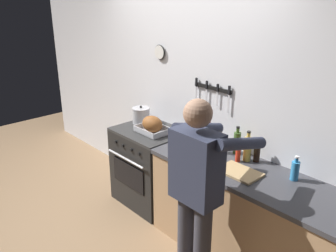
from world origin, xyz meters
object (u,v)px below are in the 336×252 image
object	(u,v)px
bottle_olive_oil	(237,142)
stove	(150,166)
roasting_pan	(152,125)
stock_pot	(141,115)
bottle_wine_red	(208,139)
cutting_board	(239,172)
person_cook	(198,188)
bottle_dish_soap	(295,170)
bottle_hot_sauce	(238,153)
bottle_soy_sauce	(257,153)
bottle_cooking_oil	(247,148)

from	to	relation	value
bottle_olive_oil	stove	bearing A→B (deg)	-167.57
roasting_pan	stock_pot	bearing A→B (deg)	162.33
roasting_pan	bottle_wine_red	xyz separation A→B (m)	(0.73, 0.09, 0.04)
cutting_board	bottle_wine_red	xyz separation A→B (m)	(-0.48, 0.14, 0.12)
person_cook	bottle_dish_soap	world-z (taller)	person_cook
person_cook	bottle_dish_soap	bearing A→B (deg)	-26.86
stove	bottle_hot_sauce	distance (m)	1.26
bottle_dish_soap	person_cook	bearing A→B (deg)	-117.30
bottle_olive_oil	bottle_hot_sauce	world-z (taller)	bottle_olive_oil
roasting_pan	bottle_dish_soap	xyz separation A→B (m)	(1.58, 0.18, 0.00)
bottle_wine_red	bottle_hot_sauce	world-z (taller)	bottle_wine_red
bottle_soy_sauce	bottle_olive_oil	world-z (taller)	bottle_olive_oil
stock_pot	cutting_board	distance (m)	1.55
cutting_board	bottle_cooking_oil	world-z (taller)	bottle_cooking_oil
bottle_wine_red	bottle_hot_sauce	size ratio (longest dim) A/B	1.51
stove	bottle_wine_red	size ratio (longest dim) A/B	3.00
person_cook	bottle_soy_sauce	bearing A→B (deg)	1.75
bottle_olive_oil	cutting_board	bearing A→B (deg)	-49.11
roasting_pan	bottle_dish_soap	world-z (taller)	bottle_dish_soap
stove	roasting_pan	size ratio (longest dim) A/B	2.56
roasting_pan	bottle_olive_oil	distance (m)	0.98
stove	bottle_olive_oil	bearing A→B (deg)	12.43
stock_pot	cutting_board	size ratio (longest dim) A/B	0.58
person_cook	bottle_wine_red	distance (m)	0.80
person_cook	bottle_olive_oil	size ratio (longest dim) A/B	6.12
bottle_dish_soap	stove	bearing A→B (deg)	-174.39
bottle_wine_red	bottle_dish_soap	bearing A→B (deg)	6.61
bottle_dish_soap	bottle_soy_sauce	world-z (taller)	same
person_cook	bottle_dish_soap	distance (m)	0.84
person_cook	bottle_olive_oil	world-z (taller)	person_cook
bottle_dish_soap	bottle_wine_red	bearing A→B (deg)	-173.39
bottle_olive_oil	bottle_cooking_oil	world-z (taller)	bottle_cooking_oil
person_cook	roasting_pan	distance (m)	1.32
bottle_hot_sauce	bottle_cooking_oil	bearing A→B (deg)	56.52
stock_pot	bottle_soy_sauce	size ratio (longest dim) A/B	0.99
stove	bottle_dish_soap	size ratio (longest dim) A/B	4.26
roasting_pan	bottle_dish_soap	distance (m)	1.59
bottle_olive_oil	bottle_cooking_oil	distance (m)	0.17
stove	stock_pot	distance (m)	0.60
person_cook	cutting_board	distance (m)	0.51
bottle_dish_soap	bottle_olive_oil	bearing A→B (deg)	174.34
roasting_pan	bottle_cooking_oil	distance (m)	1.13
stock_pot	bottle_cooking_oil	distance (m)	1.44
roasting_pan	bottle_cooking_oil	world-z (taller)	bottle_cooking_oil
person_cook	bottle_dish_soap	size ratio (longest dim) A/B	7.86
stove	cutting_board	distance (m)	1.37
stock_pot	bottle_olive_oil	size ratio (longest dim) A/B	0.77
stock_pot	bottle_dish_soap	bearing A→B (deg)	2.42
bottle_soy_sauce	bottle_wine_red	world-z (taller)	bottle_wine_red
stock_pot	cutting_board	xyz separation A→B (m)	(1.54, -0.16, -0.08)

